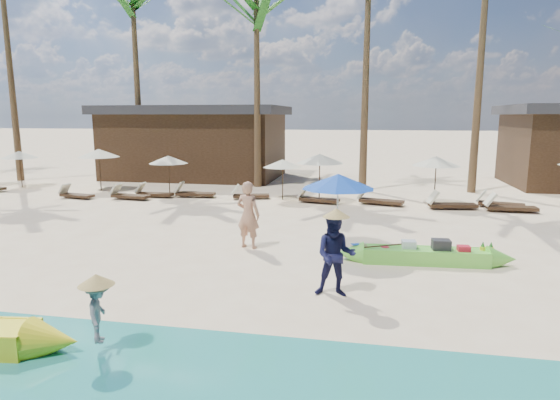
# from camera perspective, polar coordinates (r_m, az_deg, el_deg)

# --- Properties ---
(ground) EXTENTS (240.00, 240.00, 0.00)m
(ground) POSITION_cam_1_polar(r_m,az_deg,el_deg) (10.73, -3.01, -10.01)
(ground) COLOR beige
(ground) RESTS_ON ground
(green_canoe) EXTENTS (4.99, 0.84, 0.63)m
(green_canoe) POSITION_cam_1_polar(r_m,az_deg,el_deg) (12.55, 17.20, -6.43)
(green_canoe) COLOR #6CDC43
(green_canoe) RESTS_ON ground
(tourist) EXTENTS (0.78, 0.61, 1.91)m
(tourist) POSITION_cam_1_polar(r_m,az_deg,el_deg) (13.23, -3.90, -1.82)
(tourist) COLOR tan
(tourist) RESTS_ON ground
(vendor_green) EXTENTS (0.86, 0.68, 1.74)m
(vendor_green) POSITION_cam_1_polar(r_m,az_deg,el_deg) (9.79, 6.77, -6.71)
(vendor_green) COLOR #16163C
(vendor_green) RESTS_ON ground
(vendor_yellow) EXTENTS (0.59, 0.74, 1.00)m
(vendor_yellow) POSITION_cam_1_polar(r_m,az_deg,el_deg) (8.06, -21.27, -12.57)
(vendor_yellow) COLOR gray
(vendor_yellow) RESTS_ON ground
(blue_umbrella) EXTENTS (2.01, 2.01, 2.16)m
(blue_umbrella) POSITION_cam_1_polar(r_m,az_deg,el_deg) (12.85, 7.10, 2.27)
(blue_umbrella) COLOR #99999E
(blue_umbrella) RESTS_ON ground
(resort_parasol_2) EXTENTS (1.85, 1.85, 1.90)m
(resort_parasol_2) POSITION_cam_1_polar(r_m,az_deg,el_deg) (28.17, -29.20, 4.85)
(resort_parasol_2) COLOR #3C2818
(resort_parasol_2) RESTS_ON ground
(resort_parasol_3) EXTENTS (2.03, 2.03, 2.09)m
(resort_parasol_3) POSITION_cam_1_polar(r_m,az_deg,el_deg) (25.14, -21.22, 5.35)
(resort_parasol_3) COLOR #3C2818
(resort_parasol_3) RESTS_ON ground
(lounger_3_left) EXTENTS (1.75, 0.79, 0.57)m
(lounger_3_left) POSITION_cam_1_polar(r_m,az_deg,el_deg) (23.34, -23.73, 0.66)
(lounger_3_left) COLOR #3C2818
(lounger_3_left) RESTS_ON ground
(lounger_3_right) EXTENTS (1.88, 0.76, 0.62)m
(lounger_3_right) POSITION_cam_1_polar(r_m,az_deg,el_deg) (22.17, -18.02, 0.60)
(lounger_3_right) COLOR #3C2818
(lounger_3_right) RESTS_ON ground
(resort_parasol_4) EXTENTS (1.83, 1.83, 1.89)m
(resort_parasol_4) POSITION_cam_1_polar(r_m,az_deg,el_deg) (22.58, -13.45, 4.81)
(resort_parasol_4) COLOR #3C2818
(resort_parasol_4) RESTS_ON ground
(lounger_4_left) EXTENTS (1.74, 0.54, 0.59)m
(lounger_4_left) POSITION_cam_1_polar(r_m,az_deg,el_deg) (22.43, -15.26, 0.83)
(lounger_4_left) COLOR #3C2818
(lounger_4_left) RESTS_ON ground
(lounger_4_right) EXTENTS (1.89, 0.71, 0.63)m
(lounger_4_right) POSITION_cam_1_polar(r_m,az_deg,el_deg) (22.00, -10.58, 0.87)
(lounger_4_right) COLOR #3C2818
(lounger_4_right) RESTS_ON ground
(resort_parasol_5) EXTENTS (1.76, 1.76, 1.81)m
(resort_parasol_5) POSITION_cam_1_polar(r_m,az_deg,el_deg) (20.83, 0.32, 4.48)
(resort_parasol_5) COLOR #3C2818
(resort_parasol_5) RESTS_ON ground
(lounger_5_left) EXTENTS (1.79, 0.95, 0.58)m
(lounger_5_left) POSITION_cam_1_polar(r_m,az_deg,el_deg) (21.25, -3.88, 0.65)
(lounger_5_left) COLOR #3C2818
(lounger_5_left) RESTS_ON ground
(resort_parasol_6) EXTENTS (2.06, 2.06, 2.12)m
(resort_parasol_6) POSITION_cam_1_polar(r_m,az_deg,el_deg) (20.18, 4.87, 5.06)
(resort_parasol_6) COLOR #3C2818
(resort_parasol_6) RESTS_ON ground
(lounger_6_left) EXTENTS (1.87, 0.91, 0.61)m
(lounger_6_left) POSITION_cam_1_polar(r_m,az_deg,el_deg) (20.25, 4.46, 0.20)
(lounger_6_left) COLOR #3C2818
(lounger_6_left) RESTS_ON ground
(lounger_6_right) EXTENTS (2.01, 1.10, 0.65)m
(lounger_6_right) POSITION_cam_1_polar(r_m,az_deg,el_deg) (20.23, 11.87, 0.04)
(lounger_6_right) COLOR #3C2818
(lounger_6_right) RESTS_ON ground
(resort_parasol_7) EXTENTS (2.00, 2.00, 2.06)m
(resort_parasol_7) POSITION_cam_1_polar(r_m,az_deg,el_deg) (20.59, 18.52, 4.51)
(resort_parasol_7) COLOR #3C2818
(resort_parasol_7) RESTS_ON ground
(lounger_7_left) EXTENTS (2.01, 0.86, 0.66)m
(lounger_7_left) POSITION_cam_1_polar(r_m,az_deg,el_deg) (20.05, 19.94, -0.44)
(lounger_7_left) COLOR #3C2818
(lounger_7_left) RESTS_ON ground
(lounger_7_right) EXTENTS (1.92, 1.04, 0.62)m
(lounger_7_right) POSITION_cam_1_polar(r_m,az_deg,el_deg) (21.15, 25.01, -0.29)
(lounger_7_right) COLOR #3C2818
(lounger_7_right) RESTS_ON ground
(lounger_8_left) EXTENTS (1.95, 0.63, 0.66)m
(lounger_8_left) POSITION_cam_1_polar(r_m,az_deg,el_deg) (20.39, 26.02, -0.70)
(lounger_8_left) COLOR #3C2818
(lounger_8_left) RESTS_ON ground
(palm_2) EXTENTS (2.08, 2.08, 11.33)m
(palm_2) POSITION_cam_1_polar(r_m,az_deg,el_deg) (28.52, -17.45, 20.81)
(palm_2) COLOR brown
(palm_2) RESTS_ON ground
(palm_3) EXTENTS (2.08, 2.08, 10.52)m
(palm_3) POSITION_cam_1_polar(r_m,az_deg,el_deg) (25.21, -2.89, 21.31)
(palm_3) COLOR brown
(palm_3) RESTS_ON ground
(pavilion_west) EXTENTS (10.80, 6.60, 4.30)m
(pavilion_west) POSITION_cam_1_polar(r_m,az_deg,el_deg) (29.24, -10.20, 7.05)
(pavilion_west) COLOR #3C2818
(pavilion_west) RESTS_ON ground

